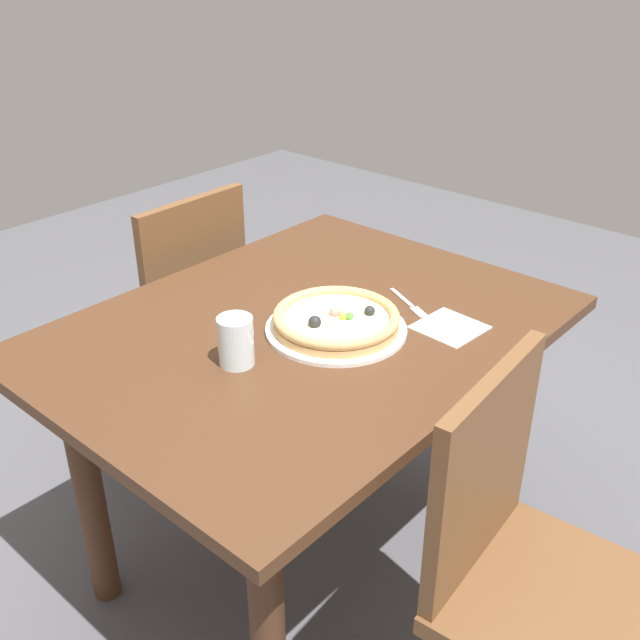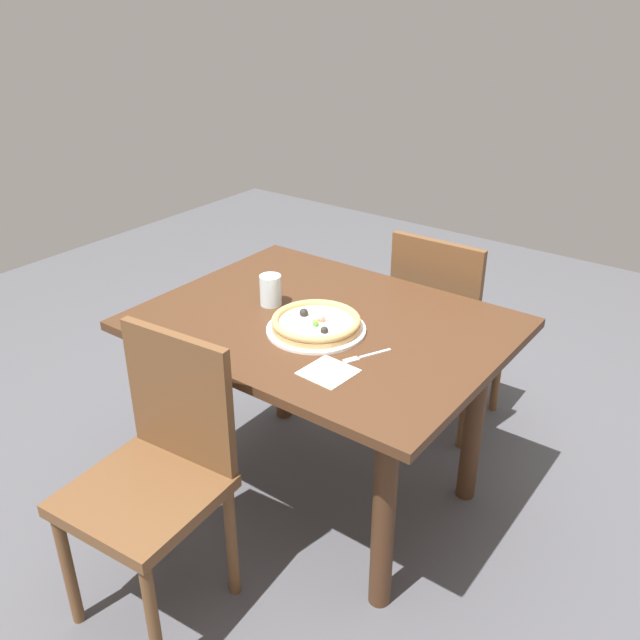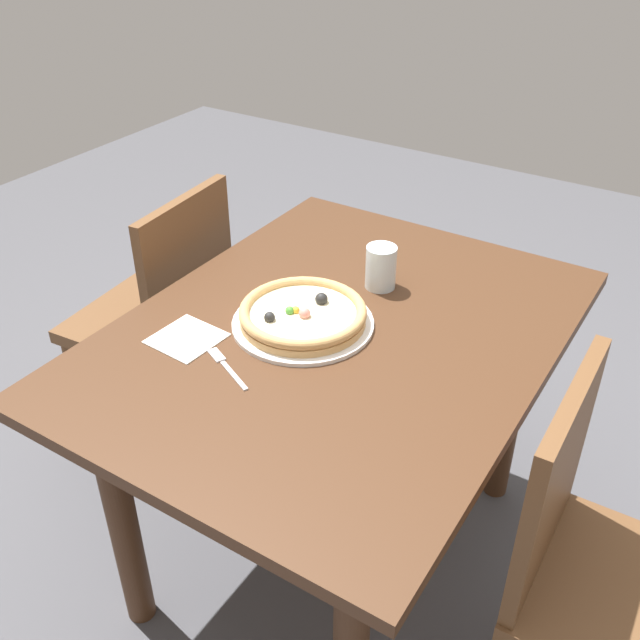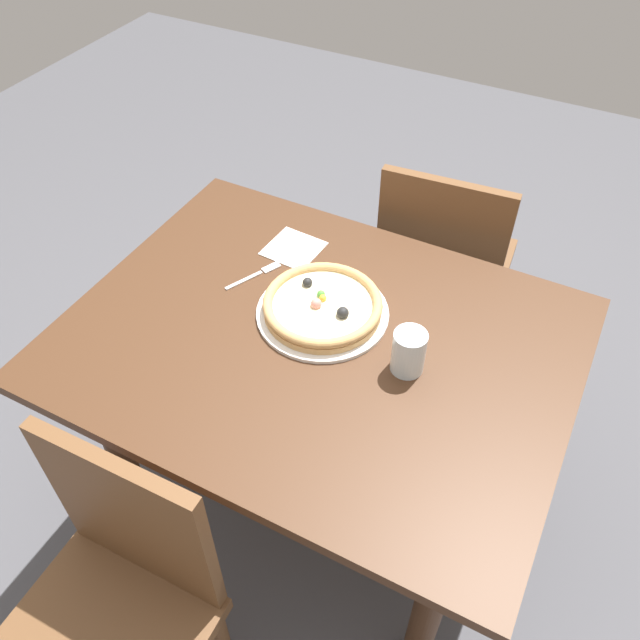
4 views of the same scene
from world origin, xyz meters
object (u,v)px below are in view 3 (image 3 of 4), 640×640
at_px(chair_near, 599,572).
at_px(pizza, 303,314).
at_px(chair_far, 162,315).
at_px(dining_table, 336,372).
at_px(plate, 303,323).
at_px(drinking_glass, 381,267).
at_px(fork, 225,365).
at_px(napkin, 187,338).

distance_m(chair_near, pizza, 0.80).
xyz_separation_m(chair_far, pizza, (-0.13, -0.59, 0.28)).
bearing_deg(dining_table, pizza, 108.35).
relative_size(plate, drinking_glass, 2.98).
relative_size(dining_table, fork, 7.65).
xyz_separation_m(plate, drinking_glass, (0.25, -0.07, 0.05)).
bearing_deg(drinking_glass, fork, 165.68).
height_order(dining_table, napkin, napkin).
distance_m(fork, drinking_glass, 0.48).
relative_size(chair_near, drinking_glass, 8.09).
bearing_deg(pizza, chair_far, 77.53).
height_order(chair_near, drinking_glass, chair_near).
bearing_deg(pizza, fork, 166.33).
xyz_separation_m(chair_near, napkin, (-0.08, 0.93, 0.25)).
bearing_deg(chair_near, pizza, -98.74).
distance_m(dining_table, napkin, 0.36).
xyz_separation_m(dining_table, chair_near, (-0.13, -0.67, -0.13)).
xyz_separation_m(chair_near, chair_far, (0.23, 1.34, 0.00)).
bearing_deg(napkin, drinking_glass, -30.36).
relative_size(chair_far, pizza, 3.03).
bearing_deg(napkin, chair_far, 51.99).
relative_size(pizza, napkin, 2.08).
xyz_separation_m(dining_table, drinking_glass, (0.22, 0.01, 0.18)).
height_order(dining_table, chair_near, chair_near).
relative_size(chair_far, fork, 5.67).
bearing_deg(chair_far, pizza, -107.24).
bearing_deg(fork, dining_table, -92.20).
bearing_deg(plate, drinking_glass, -14.87).
xyz_separation_m(plate, fork, (-0.22, 0.05, -0.00)).
bearing_deg(dining_table, chair_far, 81.01).
xyz_separation_m(chair_far, plate, (-0.13, -0.59, 0.25)).
relative_size(pizza, drinking_glass, 2.67).
relative_size(fork, napkin, 1.11).
bearing_deg(napkin, plate, -45.39).
relative_size(chair_near, pizza, 3.03).
distance_m(fork, napkin, 0.14).
distance_m(plate, drinking_glass, 0.26).
distance_m(dining_table, drinking_glass, 0.28).
distance_m(drinking_glass, napkin, 0.51).
height_order(dining_table, plate, plate).
bearing_deg(pizza, plate, -108.42).
bearing_deg(napkin, chair_near, -84.86).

